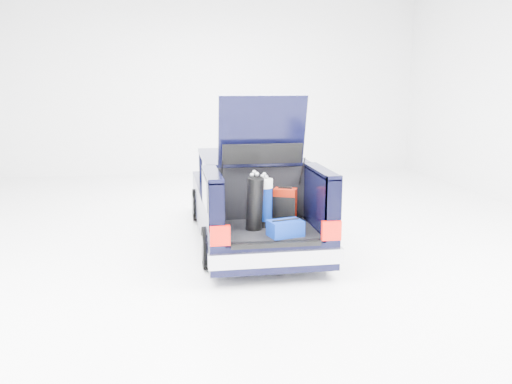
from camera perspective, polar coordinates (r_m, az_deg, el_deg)
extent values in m
plane|color=white|center=(9.31, -0.50, -5.00)|extent=(14.00, 14.00, 0.00)
cube|color=black|center=(9.80, -1.09, -1.12)|extent=(1.75, 3.00, 0.70)
cube|color=black|center=(11.34, -2.24, 0.12)|extent=(1.70, 0.30, 0.50)
cube|color=#ADADB4|center=(11.49, -2.32, -0.09)|extent=(1.72, 0.10, 0.22)
cube|color=black|center=(9.20, -0.66, 1.97)|extent=(1.55, 1.95, 0.54)
cube|color=black|center=(9.15, -0.66, 3.76)|extent=(1.62, 2.05, 0.06)
cube|color=black|center=(7.79, 1.20, -5.65)|extent=(1.75, 1.30, 0.40)
cube|color=black|center=(7.75, 1.18, -4.02)|extent=(1.32, 1.18, 0.05)
cube|color=black|center=(7.53, -4.59, -1.37)|extent=(0.20, 1.30, 0.85)
cube|color=black|center=(7.80, 6.83, -0.95)|extent=(0.20, 1.30, 0.85)
cube|color=black|center=(7.44, -4.64, 1.89)|extent=(0.20, 1.30, 0.06)
cube|color=black|center=(7.72, 6.90, 2.20)|extent=(0.20, 1.30, 0.06)
cube|color=black|center=(8.22, 0.43, -0.25)|extent=(1.36, 0.08, 0.84)
cube|color=#ADADB4|center=(7.15, 2.21, -7.02)|extent=(1.80, 0.12, 0.20)
cube|color=#B81007|center=(6.96, -3.81, -4.61)|extent=(0.26, 0.07, 0.26)
cube|color=#B81007|center=(7.25, 7.95, -4.04)|extent=(0.26, 0.07, 0.26)
cube|color=black|center=(7.12, 2.16, -5.59)|extent=(1.20, 0.06, 0.06)
cube|color=black|center=(7.91, 0.65, 6.53)|extent=(1.28, 0.33, 1.03)
cube|color=black|center=(7.94, 0.60, 7.56)|extent=(0.95, 0.17, 0.54)
cylinder|color=black|center=(10.54, -6.14, -1.33)|extent=(0.20, 0.62, 0.62)
cylinder|color=slate|center=(10.54, -6.14, -1.33)|extent=(0.23, 0.36, 0.36)
cylinder|color=black|center=(10.75, 2.62, -1.02)|extent=(0.20, 0.62, 0.62)
cylinder|color=slate|center=(10.75, 2.62, -1.02)|extent=(0.23, 0.36, 0.36)
cylinder|color=black|center=(7.84, -4.93, -5.88)|extent=(0.20, 0.62, 0.62)
cylinder|color=slate|center=(7.84, -4.93, -5.88)|extent=(0.23, 0.36, 0.36)
cylinder|color=black|center=(8.12, 6.73, -5.29)|extent=(0.20, 0.62, 0.62)
cylinder|color=slate|center=(8.12, 6.73, -5.29)|extent=(0.23, 0.36, 0.36)
cube|color=maroon|center=(8.04, 3.08, -1.40)|extent=(0.38, 0.32, 0.51)
cube|color=black|center=(7.98, 3.10, 0.47)|extent=(0.20, 0.12, 0.03)
cube|color=black|center=(7.96, 3.22, -1.91)|extent=(0.31, 0.15, 0.39)
cylinder|color=black|center=(7.57, -0.13, -1.27)|extent=(0.33, 0.36, 0.76)
cube|color=white|center=(7.66, -0.25, -0.91)|extent=(0.09, 0.05, 0.27)
sphere|color=#99999E|center=(7.50, -0.42, 1.80)|extent=(0.06, 0.06, 0.06)
sphere|color=#99999E|center=(7.46, 0.10, 1.89)|extent=(0.06, 0.06, 0.06)
cylinder|color=black|center=(7.84, 0.91, -3.29)|extent=(0.25, 0.25, 0.09)
cylinder|color=navy|center=(7.77, 0.92, -1.24)|extent=(0.23, 0.23, 0.50)
cylinder|color=white|center=(7.71, 0.92, 0.92)|extent=(0.25, 0.25, 0.13)
sphere|color=#99999E|center=(7.72, 1.10, 1.60)|extent=(0.06, 0.06, 0.06)
sphere|color=#99999E|center=(7.72, 0.88, 1.89)|extent=(0.06, 0.06, 0.06)
cube|color=navy|center=(7.35, 3.12, -3.83)|extent=(0.51, 0.39, 0.21)
cylinder|color=black|center=(7.32, 3.13, -2.95)|extent=(0.38, 0.12, 0.02)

